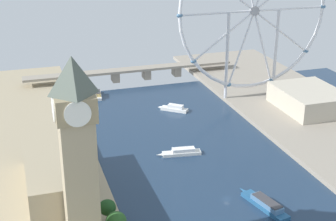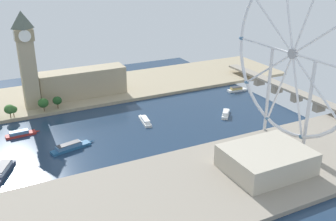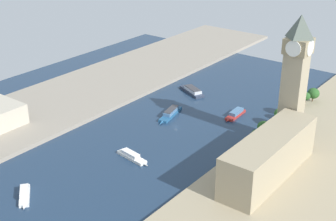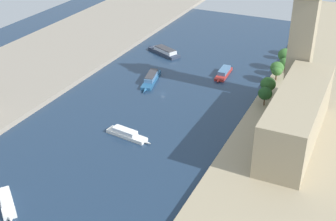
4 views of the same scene
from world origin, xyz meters
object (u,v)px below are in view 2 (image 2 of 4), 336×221
at_px(ferris_wheel, 293,55).
at_px(parliament_block, 83,83).
at_px(tour_boat_3, 20,134).
at_px(tour_boat_1, 145,120).
at_px(river_bridge, 287,90).
at_px(clock_tower, 27,59).
at_px(riverside_hall, 266,160).
at_px(tour_boat_5, 237,89).
at_px(tour_boat_4, 226,113).
at_px(tour_boat_0, 2,171).
at_px(tour_boat_2, 71,147).

bearing_deg(ferris_wheel, parliament_block, -146.90).
bearing_deg(tour_boat_3, tour_boat_1, -13.94).
height_order(river_bridge, tour_boat_3, river_bridge).
xyz_separation_m(clock_tower, river_bridge, (77.08, 233.00, -40.58)).
xyz_separation_m(riverside_hall, tour_boat_5, (-142.74, 81.42, -8.53)).
distance_m(parliament_block, river_bridge, 203.02).
bearing_deg(tour_boat_1, tour_boat_3, 86.49).
bearing_deg(tour_boat_4, tour_boat_1, 114.37).
bearing_deg(parliament_block, river_bridge, 64.59).
distance_m(clock_tower, parliament_block, 59.94).
bearing_deg(tour_boat_4, tour_boat_3, 116.30).
bearing_deg(clock_tower, tour_boat_0, -19.30).
height_order(ferris_wheel, tour_boat_0, ferris_wheel).
bearing_deg(tour_boat_5, riverside_hall, -112.59).
distance_m(riverside_hall, tour_boat_3, 189.59).
xyz_separation_m(riverside_hall, tour_boat_0, (-77.71, -154.46, -8.35)).
bearing_deg(tour_boat_5, tour_boat_1, -158.44).
xyz_separation_m(parliament_block, tour_boat_4, (99.95, 100.92, -14.33)).
xyz_separation_m(river_bridge, tour_boat_2, (15.06, -221.26, -5.49)).
relative_size(ferris_wheel, tour_boat_2, 3.61).
distance_m(clock_tower, tour_boat_0, 121.38).
height_order(clock_tower, river_bridge, clock_tower).
xyz_separation_m(tour_boat_1, tour_boat_4, (18.50, 70.37, 0.25)).
bearing_deg(parliament_block, riverside_hall, 19.23).
xyz_separation_m(tour_boat_1, tour_boat_3, (-19.91, -98.69, 0.14)).
height_order(tour_boat_2, tour_boat_4, tour_boat_2).
relative_size(river_bridge, tour_boat_0, 5.62).
height_order(parliament_block, tour_boat_4, parliament_block).
bearing_deg(tour_boat_1, ferris_wheel, -129.43).
distance_m(ferris_wheel, tour_boat_2, 172.30).
xyz_separation_m(parliament_block, river_bridge, (87.03, 183.21, -8.71)).
xyz_separation_m(tour_boat_0, tour_boat_1, (-34.50, 117.46, -0.41)).
relative_size(river_bridge, tour_boat_5, 7.62).
height_order(river_bridge, tour_boat_5, river_bridge).
xyz_separation_m(clock_tower, tour_boat_4, (90.00, 150.71, -46.19)).
bearing_deg(river_bridge, riverside_hall, -47.33).
bearing_deg(tour_boat_4, tour_boat_5, -5.32).
height_order(river_bridge, tour_boat_0, river_bridge).
height_order(tour_boat_1, tour_boat_5, tour_boat_5).
xyz_separation_m(parliament_block, tour_boat_0, (115.94, -86.91, -14.17)).
bearing_deg(parliament_block, ferris_wheel, 33.10).
relative_size(parliament_block, tour_boat_4, 4.01).
relative_size(riverside_hall, tour_boat_3, 1.97).
relative_size(ferris_wheel, river_bridge, 0.69).
bearing_deg(riverside_hall, tour_boat_5, 150.30).
bearing_deg(tour_boat_4, riverside_hall, -160.49).
bearing_deg(tour_boat_5, ferris_wheel, -102.79).
bearing_deg(riverside_hall, river_bridge, 132.67).
bearing_deg(tour_boat_2, parliament_block, 56.37).
bearing_deg(tour_boat_2, riverside_hall, -54.11).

